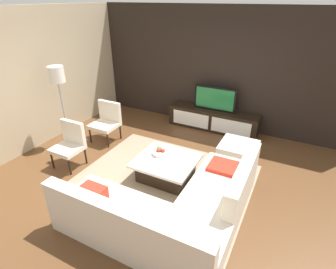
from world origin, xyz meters
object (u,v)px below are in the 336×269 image
media_console (213,119)px  coffee_table (166,168)px  fruit_bowl (160,152)px  television (215,99)px  accent_chair_near (70,142)px  ottoman (238,153)px  floor_lamp (58,80)px  sectional_couch (173,209)px  accent_chair_far (107,119)px

media_console → coffee_table: 2.30m
fruit_bowl → television: bearing=82.7°
accent_chair_near → ottoman: (2.85, 1.53, -0.29)m
ottoman → coffee_table: bearing=-132.9°
floor_lamp → ottoman: floor_lamp is taller
sectional_couch → coffee_table: 1.14m
television → accent_chair_far: bearing=-141.0°
coffee_table → accent_chair_far: size_ratio=1.20×
ottoman → sectional_couch: bearing=-101.2°
sectional_couch → fruit_bowl: sectional_couch is taller
accent_chair_near → fruit_bowl: bearing=20.1°
media_console → sectional_couch: (0.51, -3.25, 0.03)m
television → coffee_table: 2.37m
media_console → accent_chair_near: 3.36m
sectional_couch → accent_chair_far: (-2.48, 1.66, 0.21)m
media_console → ottoman: size_ratio=3.11×
accent_chair_far → sectional_couch: bearing=-23.3°
coffee_table → accent_chair_near: 1.91m
accent_chair_near → floor_lamp: floor_lamp is taller
accent_chair_near → fruit_bowl: (1.65, 0.54, -0.06)m
television → accent_chair_near: size_ratio=1.17×
floor_lamp → fruit_bowl: floor_lamp is taller
television → accent_chair_near: television is taller
television → coffee_table: (-0.10, -2.30, -0.59)m
ottoman → fruit_bowl: bearing=-140.4°
coffee_table → television: bearing=87.5°
coffee_table → accent_chair_near: (-1.83, -0.44, 0.29)m
sectional_couch → ottoman: 2.09m
sectional_couch → floor_lamp: size_ratio=1.38×
accent_chair_near → sectional_couch: bearing=-10.0°
coffee_table → fruit_bowl: size_ratio=3.72×
sectional_couch → ottoman: (0.40, 2.05, -0.08)m
media_console → fruit_bowl: (-0.28, -2.19, 0.18)m
media_console → television: (0.00, 0.00, 0.54)m
television → media_console: bearing=-90.0°
television → accent_chair_near: bearing=-125.2°
accent_chair_near → ottoman: 3.25m
television → floor_lamp: (-2.60, -2.19, 0.66)m
television → coffee_table: bearing=-92.5°
sectional_couch → accent_chair_near: size_ratio=2.74×
coffee_table → accent_chair_far: accent_chair_far is taller
ottoman → fruit_bowl: size_ratio=2.50×
media_console → accent_chair_near: size_ratio=2.51×
accent_chair_near → accent_chair_far: 1.14m
coffee_table → accent_chair_far: 2.02m
coffee_table → accent_chair_far: (-1.87, 0.70, 0.29)m
floor_lamp → accent_chair_far: size_ratio=1.99×
media_console → television: television is taller
media_console → sectional_couch: size_ratio=0.91×
television → fruit_bowl: bearing=-97.3°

